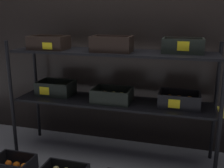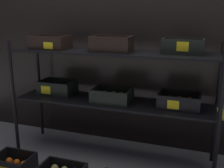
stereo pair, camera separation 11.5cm
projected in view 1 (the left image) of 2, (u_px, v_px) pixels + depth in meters
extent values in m
plane|color=gray|center=(112.00, 156.00, 2.63)|extent=(10.00, 10.00, 0.00)
cube|color=black|center=(123.00, 55.00, 2.78)|extent=(4.22, 0.12, 1.84)
cylinder|color=black|center=(12.00, 100.00, 2.52)|extent=(0.03, 0.03, 1.11)
cylinder|color=black|center=(220.00, 121.00, 2.04)|extent=(0.03, 0.03, 1.11)
cylinder|color=black|center=(36.00, 88.00, 2.93)|extent=(0.03, 0.03, 1.11)
cylinder|color=black|center=(215.00, 103.00, 2.45)|extent=(0.03, 0.03, 1.11)
cube|color=black|center=(112.00, 102.00, 2.49)|extent=(1.79, 0.40, 0.02)
cube|color=black|center=(112.00, 52.00, 2.37)|extent=(1.79, 0.40, 0.02)
cube|color=black|center=(56.00, 94.00, 2.69)|extent=(0.34, 0.24, 0.01)
cube|color=black|center=(50.00, 90.00, 2.56)|extent=(0.34, 0.02, 0.12)
cube|color=black|center=(61.00, 84.00, 2.77)|extent=(0.34, 0.02, 0.12)
cube|color=black|center=(41.00, 86.00, 2.71)|extent=(0.02, 0.21, 0.12)
cube|color=black|center=(71.00, 88.00, 2.63)|extent=(0.02, 0.21, 0.12)
ellipsoid|color=yellow|center=(46.00, 90.00, 2.66)|extent=(0.06, 0.06, 0.08)
ellipsoid|color=yellow|center=(54.00, 90.00, 2.64)|extent=(0.06, 0.06, 0.08)
ellipsoid|color=yellow|center=(62.00, 91.00, 2.62)|extent=(0.06, 0.06, 0.08)
ellipsoid|color=yellow|center=(50.00, 88.00, 2.73)|extent=(0.06, 0.06, 0.08)
ellipsoid|color=yellow|center=(57.00, 88.00, 2.71)|extent=(0.06, 0.06, 0.08)
ellipsoid|color=yellow|center=(65.00, 89.00, 2.68)|extent=(0.06, 0.06, 0.08)
cube|color=yellow|center=(44.00, 91.00, 2.57)|extent=(0.10, 0.00, 0.08)
cube|color=black|center=(112.00, 101.00, 2.46)|extent=(0.35, 0.26, 0.01)
cube|color=black|center=(108.00, 98.00, 2.34)|extent=(0.35, 0.02, 0.11)
cube|color=black|center=(116.00, 91.00, 2.56)|extent=(0.35, 0.02, 0.11)
cube|color=black|center=(95.00, 93.00, 2.49)|extent=(0.02, 0.22, 0.11)
cube|color=black|center=(130.00, 96.00, 2.40)|extent=(0.02, 0.22, 0.11)
sphere|color=#E1BD50|center=(103.00, 97.00, 2.44)|extent=(0.07, 0.07, 0.07)
sphere|color=#E6BF48|center=(111.00, 98.00, 2.41)|extent=(0.07, 0.07, 0.07)
sphere|color=#DABC4F|center=(120.00, 99.00, 2.39)|extent=(0.07, 0.07, 0.07)
sphere|color=#E8B158|center=(105.00, 95.00, 2.51)|extent=(0.07, 0.07, 0.07)
sphere|color=gold|center=(113.00, 95.00, 2.49)|extent=(0.07, 0.07, 0.07)
sphere|color=#D8C647|center=(121.00, 96.00, 2.47)|extent=(0.07, 0.07, 0.07)
cube|color=black|center=(179.00, 105.00, 2.34)|extent=(0.35, 0.25, 0.01)
cube|color=black|center=(179.00, 103.00, 2.22)|extent=(0.35, 0.02, 0.11)
cube|color=black|center=(180.00, 95.00, 2.44)|extent=(0.35, 0.02, 0.11)
cube|color=black|center=(160.00, 97.00, 2.37)|extent=(0.02, 0.22, 0.11)
cube|color=black|center=(200.00, 100.00, 2.28)|extent=(0.02, 0.22, 0.11)
sphere|color=orange|center=(169.00, 101.00, 2.32)|extent=(0.07, 0.07, 0.07)
sphere|color=orange|center=(180.00, 102.00, 2.30)|extent=(0.07, 0.07, 0.07)
sphere|color=orange|center=(189.00, 103.00, 2.28)|extent=(0.07, 0.07, 0.07)
sphere|color=orange|center=(170.00, 99.00, 2.39)|extent=(0.07, 0.07, 0.07)
sphere|color=orange|center=(179.00, 100.00, 2.36)|extent=(0.07, 0.07, 0.07)
sphere|color=orange|center=(189.00, 100.00, 2.35)|extent=(0.07, 0.07, 0.07)
cube|color=yellow|center=(174.00, 104.00, 2.22)|extent=(0.09, 0.01, 0.07)
cube|color=black|center=(49.00, 49.00, 2.49)|extent=(0.34, 0.22, 0.01)
cube|color=black|center=(43.00, 43.00, 2.38)|extent=(0.34, 0.02, 0.11)
cube|color=black|center=(54.00, 41.00, 2.57)|extent=(0.34, 0.02, 0.11)
cube|color=black|center=(33.00, 41.00, 2.52)|extent=(0.02, 0.19, 0.11)
cube|color=black|center=(65.00, 42.00, 2.43)|extent=(0.02, 0.19, 0.11)
ellipsoid|color=brown|center=(37.00, 44.00, 2.47)|extent=(0.05, 0.05, 0.07)
ellipsoid|color=brown|center=(44.00, 44.00, 2.46)|extent=(0.05, 0.05, 0.07)
ellipsoid|color=brown|center=(50.00, 45.00, 2.44)|extent=(0.05, 0.05, 0.07)
ellipsoid|color=brown|center=(57.00, 45.00, 2.42)|extent=(0.05, 0.05, 0.07)
ellipsoid|color=brown|center=(41.00, 43.00, 2.54)|extent=(0.05, 0.05, 0.07)
ellipsoid|color=brown|center=(47.00, 44.00, 2.52)|extent=(0.05, 0.05, 0.07)
ellipsoid|color=brown|center=(54.00, 44.00, 2.51)|extent=(0.05, 0.05, 0.07)
ellipsoid|color=brown|center=(60.00, 44.00, 2.49)|extent=(0.05, 0.05, 0.07)
cube|color=yellow|center=(47.00, 46.00, 2.37)|extent=(0.09, 0.01, 0.06)
cube|color=black|center=(112.00, 51.00, 2.33)|extent=(0.34, 0.20, 0.01)
cube|color=black|center=(109.00, 44.00, 2.22)|extent=(0.34, 0.02, 0.12)
cube|color=black|center=(115.00, 42.00, 2.40)|extent=(0.34, 0.02, 0.12)
cube|color=black|center=(94.00, 43.00, 2.36)|extent=(0.02, 0.17, 0.12)
cube|color=black|center=(131.00, 44.00, 2.27)|extent=(0.02, 0.17, 0.12)
sphere|color=#592B50|center=(99.00, 48.00, 2.32)|extent=(0.05, 0.05, 0.05)
sphere|color=#6A2249|center=(105.00, 48.00, 2.31)|extent=(0.05, 0.05, 0.05)
sphere|color=#642C4B|center=(111.00, 48.00, 2.29)|extent=(0.05, 0.05, 0.05)
sphere|color=#651F59|center=(117.00, 48.00, 2.28)|extent=(0.05, 0.05, 0.05)
sphere|color=#68284F|center=(123.00, 48.00, 2.26)|extent=(0.05, 0.05, 0.05)
sphere|color=#5D205A|center=(101.00, 47.00, 2.38)|extent=(0.05, 0.05, 0.05)
sphere|color=#691E55|center=(107.00, 47.00, 2.36)|extent=(0.05, 0.05, 0.05)
sphere|color=#602C4E|center=(113.00, 47.00, 2.35)|extent=(0.05, 0.05, 0.05)
sphere|color=#582358|center=(118.00, 47.00, 2.33)|extent=(0.05, 0.05, 0.05)
sphere|color=#652850|center=(125.00, 48.00, 2.32)|extent=(0.05, 0.05, 0.05)
cube|color=black|center=(183.00, 52.00, 2.26)|extent=(0.34, 0.22, 0.01)
cube|color=black|center=(183.00, 46.00, 2.15)|extent=(0.34, 0.02, 0.11)
cube|color=black|center=(183.00, 44.00, 2.33)|extent=(0.34, 0.02, 0.11)
cube|color=black|center=(164.00, 44.00, 2.28)|extent=(0.02, 0.19, 0.11)
cube|color=black|center=(203.00, 45.00, 2.20)|extent=(0.02, 0.19, 0.11)
sphere|color=red|center=(174.00, 47.00, 2.24)|extent=(0.07, 0.07, 0.07)
sphere|color=red|center=(183.00, 48.00, 2.22)|extent=(0.07, 0.07, 0.07)
sphere|color=red|center=(193.00, 48.00, 2.19)|extent=(0.07, 0.07, 0.07)
sphere|color=red|center=(173.00, 47.00, 2.29)|extent=(0.07, 0.07, 0.07)
sphere|color=red|center=(183.00, 47.00, 2.27)|extent=(0.07, 0.07, 0.07)
sphere|color=red|center=(192.00, 47.00, 2.25)|extent=(0.07, 0.07, 0.07)
cube|color=yellow|center=(183.00, 46.00, 2.14)|extent=(0.09, 0.01, 0.07)
cylinder|color=brown|center=(224.00, 104.00, 2.17)|extent=(0.02, 0.02, 0.02)
ellipsoid|color=yellow|center=(221.00, 112.00, 2.19)|extent=(0.09, 0.03, 0.11)
ellipsoid|color=yellow|center=(223.00, 112.00, 2.19)|extent=(0.05, 0.03, 0.12)
ellipsoid|color=yellow|center=(224.00, 112.00, 2.19)|extent=(0.05, 0.03, 0.12)
cube|color=black|center=(21.00, 158.00, 2.45)|extent=(0.34, 0.02, 0.12)
cube|color=black|center=(30.00, 167.00, 2.30)|extent=(0.02, 0.21, 0.12)
sphere|color=orange|center=(3.00, 168.00, 2.34)|extent=(0.06, 0.06, 0.06)
sphere|color=orange|center=(8.00, 163.00, 2.41)|extent=(0.06, 0.06, 0.06)
sphere|color=orange|center=(16.00, 165.00, 2.39)|extent=(0.06, 0.06, 0.06)
sphere|color=orange|center=(24.00, 166.00, 2.37)|extent=(0.06, 0.06, 0.06)
cube|color=black|center=(70.00, 167.00, 2.31)|extent=(0.37, 0.02, 0.12)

